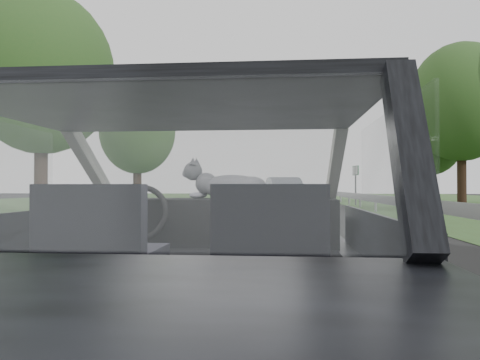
% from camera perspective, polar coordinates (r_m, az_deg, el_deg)
% --- Properties ---
extents(subject_car, '(1.80, 4.00, 1.45)m').
position_cam_1_polar(subject_car, '(2.47, -5.51, -9.04)').
color(subject_car, black).
rests_on(subject_car, ground).
extents(dashboard, '(1.58, 0.45, 0.30)m').
position_cam_1_polar(dashboard, '(3.07, -3.33, -5.08)').
color(dashboard, black).
rests_on(dashboard, subject_car).
extents(driver_seat, '(0.50, 0.72, 0.42)m').
position_cam_1_polar(driver_seat, '(2.29, -16.84, -5.76)').
color(driver_seat, black).
rests_on(driver_seat, subject_car).
extents(passenger_seat, '(0.50, 0.72, 0.42)m').
position_cam_1_polar(passenger_seat, '(2.12, 3.74, -6.18)').
color(passenger_seat, black).
rests_on(passenger_seat, subject_car).
extents(steering_wheel, '(0.36, 0.36, 0.04)m').
position_cam_1_polar(steering_wheel, '(2.87, -12.17, -3.97)').
color(steering_wheel, black).
rests_on(steering_wheel, dashboard).
extents(cat, '(0.63, 0.30, 0.27)m').
position_cam_1_polar(cat, '(3.07, -1.03, -0.62)').
color(cat, '#959595').
rests_on(cat, dashboard).
extents(guardrail, '(0.05, 90.00, 0.32)m').
position_cam_1_polar(guardrail, '(12.99, 22.45, -2.95)').
color(guardrail, '#99999A').
rests_on(guardrail, ground).
extents(other_car, '(2.83, 5.18, 1.61)m').
position_cam_1_polar(other_car, '(26.34, 5.50, -1.40)').
color(other_car, '#979BA7').
rests_on(other_car, ground).
extents(highway_sign, '(0.28, 0.92, 2.29)m').
position_cam_1_polar(highway_sign, '(27.96, 13.92, -0.65)').
color(highway_sign, '#1E6534').
rests_on(highway_sign, ground).
extents(tree_2, '(5.93, 5.93, 6.88)m').
position_cam_1_polar(tree_2, '(35.30, 22.11, 3.08)').
color(tree_2, '#2B4F20').
rests_on(tree_2, ground).
extents(tree_3, '(6.62, 6.62, 9.98)m').
position_cam_1_polar(tree_3, '(33.14, 25.38, 6.04)').
color(tree_3, '#2B4F20').
rests_on(tree_3, ground).
extents(tree_5, '(6.18, 6.18, 9.03)m').
position_cam_1_polar(tree_5, '(21.51, -23.06, 8.44)').
color(tree_5, '#2B4F20').
rests_on(tree_5, ground).
extents(tree_6, '(5.56, 5.56, 6.78)m').
position_cam_1_polar(tree_6, '(28.38, -12.40, 3.87)').
color(tree_6, '#2B4F20').
rests_on(tree_6, ground).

